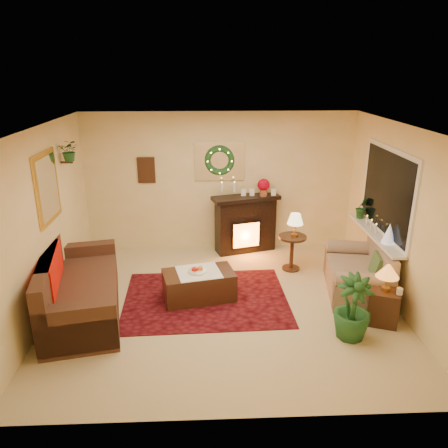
{
  "coord_description": "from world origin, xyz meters",
  "views": [
    {
      "loc": [
        -0.26,
        -5.71,
        3.33
      ],
      "look_at": [
        0.0,
        0.35,
        1.15
      ],
      "focal_mm": 35.0,
      "sensor_mm": 36.0,
      "label": 1
    }
  ],
  "objects_px": {
    "loveseat": "(357,267)",
    "end_table_square": "(383,304)",
    "side_table_round": "(292,252)",
    "coffee_table": "(199,286)",
    "fireplace": "(245,223)",
    "sofa": "(81,285)"
  },
  "relations": [
    {
      "from": "sofa",
      "to": "loveseat",
      "type": "relative_size",
      "value": 1.52
    },
    {
      "from": "fireplace",
      "to": "coffee_table",
      "type": "height_order",
      "value": "fireplace"
    },
    {
      "from": "fireplace",
      "to": "side_table_round",
      "type": "relative_size",
      "value": 1.79
    },
    {
      "from": "side_table_round",
      "to": "coffee_table",
      "type": "distance_m",
      "value": 1.87
    },
    {
      "from": "side_table_round",
      "to": "end_table_square",
      "type": "relative_size",
      "value": 1.26
    },
    {
      "from": "loveseat",
      "to": "side_table_round",
      "type": "height_order",
      "value": "loveseat"
    },
    {
      "from": "side_table_round",
      "to": "loveseat",
      "type": "bearing_deg",
      "value": -45.21
    },
    {
      "from": "end_table_square",
      "to": "coffee_table",
      "type": "relative_size",
      "value": 0.47
    },
    {
      "from": "fireplace",
      "to": "end_table_square",
      "type": "bearing_deg",
      "value": -73.58
    },
    {
      "from": "end_table_square",
      "to": "coffee_table",
      "type": "bearing_deg",
      "value": 163.37
    },
    {
      "from": "loveseat",
      "to": "coffee_table",
      "type": "relative_size",
      "value": 1.37
    },
    {
      "from": "loveseat",
      "to": "side_table_round",
      "type": "xyz_separation_m",
      "value": [
        -0.85,
        0.86,
        -0.09
      ]
    },
    {
      "from": "side_table_round",
      "to": "coffee_table",
      "type": "relative_size",
      "value": 0.59
    },
    {
      "from": "loveseat",
      "to": "end_table_square",
      "type": "xyz_separation_m",
      "value": [
        0.08,
        -0.86,
        -0.15
      ]
    },
    {
      "from": "sofa",
      "to": "loveseat",
      "type": "bearing_deg",
      "value": -5.45
    },
    {
      "from": "fireplace",
      "to": "end_table_square",
      "type": "distance_m",
      "value": 3.1
    },
    {
      "from": "loveseat",
      "to": "end_table_square",
      "type": "height_order",
      "value": "loveseat"
    },
    {
      "from": "fireplace",
      "to": "end_table_square",
      "type": "relative_size",
      "value": 2.26
    },
    {
      "from": "end_table_square",
      "to": "side_table_round",
      "type": "bearing_deg",
      "value": 118.58
    },
    {
      "from": "loveseat",
      "to": "end_table_square",
      "type": "distance_m",
      "value": 0.88
    },
    {
      "from": "fireplace",
      "to": "side_table_round",
      "type": "xyz_separation_m",
      "value": [
        0.73,
        -0.88,
        -0.22
      ]
    },
    {
      "from": "end_table_square",
      "to": "loveseat",
      "type": "bearing_deg",
      "value": 95.56
    }
  ]
}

